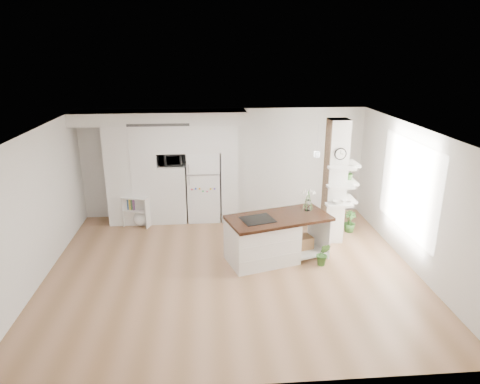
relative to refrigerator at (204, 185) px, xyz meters
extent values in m
cube|color=#A87B5B|center=(0.53, -2.68, -0.88)|extent=(7.00, 6.00, 0.01)
cube|color=white|center=(0.53, -2.68, 1.82)|extent=(7.00, 6.00, 0.04)
cube|color=silver|center=(0.53, 0.32, 0.47)|extent=(7.00, 0.04, 2.70)
cube|color=silver|center=(0.53, -5.68, 0.47)|extent=(7.00, 0.04, 2.70)
cube|color=silver|center=(-2.98, -2.68, 0.47)|extent=(0.04, 6.00, 2.70)
cube|color=silver|center=(4.03, -2.68, 0.47)|extent=(0.04, 6.00, 2.70)
cube|color=white|center=(-1.68, -0.01, 0.32)|extent=(1.20, 0.65, 2.40)
cube|color=white|center=(-0.75, -0.01, -0.17)|extent=(0.65, 0.65, 1.42)
cube|color=white|center=(-0.75, -0.01, 1.20)|extent=(0.65, 0.65, 0.65)
cube|color=white|center=(0.00, -0.01, 1.20)|extent=(0.85, 0.65, 0.65)
cube|color=white|center=(0.62, -0.01, 0.32)|extent=(0.40, 0.65, 2.40)
cube|color=silver|center=(-0.97, -0.03, 1.67)|extent=(4.00, 0.70, 0.30)
cube|color=#262626|center=(-0.97, -0.37, 1.56)|extent=(1.40, 0.04, 0.06)
cube|color=white|center=(0.00, 0.00, 0.00)|extent=(0.78, 0.66, 1.75)
cube|color=#B2B2B7|center=(0.00, -0.34, 0.36)|extent=(0.78, 0.01, 0.03)
cube|color=silver|center=(2.82, -1.48, 0.47)|extent=(0.40, 0.40, 2.70)
cube|color=#9A7556|center=(2.61, -1.48, 0.47)|extent=(0.02, 0.40, 2.70)
cube|color=#9A7556|center=(2.82, -1.27, 0.47)|extent=(0.40, 0.02, 2.70)
cylinder|color=black|center=(2.82, -1.69, 1.14)|extent=(0.25, 0.03, 0.25)
cylinder|color=white|center=(2.82, -1.71, 1.14)|extent=(0.21, 0.01, 0.21)
plane|color=white|center=(4.00, -2.38, 0.62)|extent=(0.00, 2.40, 2.40)
cylinder|color=white|center=(2.23, -2.53, 1.24)|extent=(0.12, 0.12, 0.10)
cube|color=white|center=(1.15, -2.37, -0.45)|extent=(1.51, 1.20, 0.85)
cube|color=white|center=(2.07, -2.09, -0.76)|extent=(0.93, 1.03, 0.04)
cube|color=white|center=(2.39, -1.99, -0.45)|extent=(0.28, 0.83, 0.85)
cube|color=#361A10|center=(1.49, -2.27, 0.00)|extent=(2.21, 1.50, 0.06)
cube|color=black|center=(1.05, -2.40, 0.04)|extent=(0.73, 0.66, 0.01)
cube|color=#AF7C54|center=(2.02, -2.11, -0.62)|extent=(0.47, 0.41, 0.25)
cylinder|color=white|center=(2.13, -1.96, 0.15)|extent=(0.12, 0.12, 0.22)
cube|color=white|center=(-1.89, -0.22, -0.50)|extent=(0.13, 0.35, 0.74)
cube|color=white|center=(-1.32, -0.39, -0.50)|extent=(0.13, 0.35, 0.74)
cube|color=white|center=(-1.60, -0.31, -0.15)|extent=(0.71, 0.53, 0.03)
cube|color=white|center=(-1.60, -0.31, -0.47)|extent=(0.68, 0.52, 0.03)
sphere|color=white|center=(-1.52, -0.33, -0.69)|extent=(0.36, 0.36, 0.36)
imported|color=#396F2C|center=(2.32, -2.64, -0.63)|extent=(0.32, 0.29, 0.48)
imported|color=#396F2C|center=(3.37, -1.07, -0.63)|extent=(0.30, 0.30, 0.49)
imported|color=#2D2D2D|center=(-0.75, -0.06, 0.69)|extent=(0.54, 0.37, 0.30)
imported|color=#396F2C|center=(3.15, -1.38, 0.65)|extent=(0.27, 0.23, 0.30)
imported|color=white|center=(2.82, -1.78, 0.13)|extent=(0.22, 0.22, 0.05)
camera|label=1|loc=(0.10, -10.03, 3.18)|focal=32.00mm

